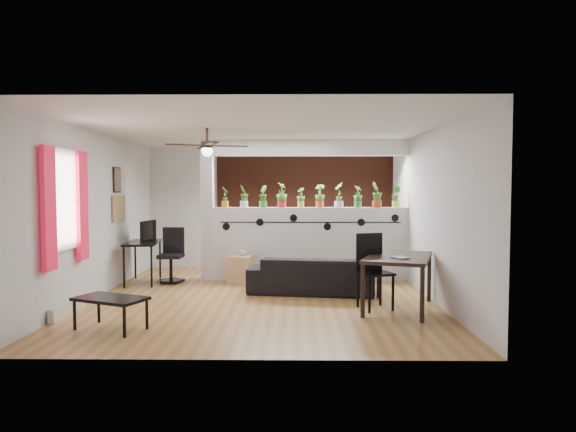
# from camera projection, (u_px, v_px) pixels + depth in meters

# --- Properties ---
(room_shell) EXTENTS (6.30, 7.10, 2.90)m
(room_shell) POSITION_uv_depth(u_px,v_px,m) (262.00, 214.00, 8.00)
(room_shell) COLOR brown
(room_shell) RESTS_ON ground
(partition_wall) EXTENTS (3.60, 0.18, 1.35)m
(partition_wall) POSITION_uv_depth(u_px,v_px,m) (310.00, 244.00, 9.52)
(partition_wall) COLOR #BCBCC1
(partition_wall) RESTS_ON ground
(ceiling_header) EXTENTS (3.60, 0.18, 0.30)m
(ceiling_header) POSITION_uv_depth(u_px,v_px,m) (310.00, 148.00, 9.42)
(ceiling_header) COLOR silver
(ceiling_header) RESTS_ON room_shell
(pier_column) EXTENTS (0.22, 0.20, 2.60)m
(pier_column) POSITION_uv_depth(u_px,v_px,m) (207.00, 210.00, 9.51)
(pier_column) COLOR #BCBCC1
(pier_column) RESTS_ON ground
(brick_panel) EXTENTS (3.90, 0.05, 2.60)m
(brick_panel) POSITION_uv_depth(u_px,v_px,m) (308.00, 207.00, 10.95)
(brick_panel) COLOR #A64630
(brick_panel) RESTS_ON ground
(vine_decal) EXTENTS (3.31, 0.01, 0.30)m
(vine_decal) POSITION_uv_depth(u_px,v_px,m) (310.00, 222.00, 9.40)
(vine_decal) COLOR black
(vine_decal) RESTS_ON partition_wall
(window_assembly) EXTENTS (0.09, 1.30, 1.55)m
(window_assembly) POSITION_uv_depth(u_px,v_px,m) (65.00, 203.00, 6.82)
(window_assembly) COLOR white
(window_assembly) RESTS_ON room_shell
(baseboard_heater) EXTENTS (0.08, 1.00, 0.18)m
(baseboard_heater) POSITION_uv_depth(u_px,v_px,m) (68.00, 308.00, 6.89)
(baseboard_heater) COLOR silver
(baseboard_heater) RESTS_ON ground
(corkboard) EXTENTS (0.03, 0.60, 0.45)m
(corkboard) POSITION_uv_depth(u_px,v_px,m) (119.00, 208.00, 8.98)
(corkboard) COLOR olive
(corkboard) RESTS_ON room_shell
(framed_art) EXTENTS (0.03, 0.34, 0.44)m
(framed_art) POSITION_uv_depth(u_px,v_px,m) (117.00, 180.00, 8.90)
(framed_art) COLOR #8C7259
(framed_art) RESTS_ON room_shell
(ceiling_fan) EXTENTS (1.19, 1.19, 0.43)m
(ceiling_fan) POSITION_uv_depth(u_px,v_px,m) (207.00, 147.00, 7.65)
(ceiling_fan) COLOR black
(ceiling_fan) RESTS_ON room_shell
(potted_plant_0) EXTENTS (0.20, 0.23, 0.38)m
(potted_plant_0) POSITION_uv_depth(u_px,v_px,m) (225.00, 196.00, 9.49)
(potted_plant_0) COLOR orange
(potted_plant_0) RESTS_ON partition_wall
(potted_plant_1) EXTENTS (0.23, 0.26, 0.42)m
(potted_plant_1) POSITION_uv_depth(u_px,v_px,m) (244.00, 195.00, 9.49)
(potted_plant_1) COLOR white
(potted_plant_1) RESTS_ON partition_wall
(potted_plant_2) EXTENTS (0.20, 0.23, 0.41)m
(potted_plant_2) POSITION_uv_depth(u_px,v_px,m) (263.00, 196.00, 9.48)
(potted_plant_2) COLOR green
(potted_plant_2) RESTS_ON partition_wall
(potted_plant_3) EXTENTS (0.21, 0.25, 0.46)m
(potted_plant_3) POSITION_uv_depth(u_px,v_px,m) (282.00, 194.00, 9.48)
(potted_plant_3) COLOR red
(potted_plant_3) RESTS_ON partition_wall
(potted_plant_4) EXTENTS (0.22, 0.22, 0.36)m
(potted_plant_4) POSITION_uv_depth(u_px,v_px,m) (301.00, 197.00, 9.47)
(potted_plant_4) COLOR gold
(potted_plant_4) RESTS_ON partition_wall
(potted_plant_5) EXTENTS (0.25, 0.22, 0.42)m
(potted_plant_5) POSITION_uv_depth(u_px,v_px,m) (320.00, 195.00, 9.47)
(potted_plant_5) COLOR #DF571A
(potted_plant_5) RESTS_ON partition_wall
(potted_plant_6) EXTENTS (0.25, 0.28, 0.46)m
(potted_plant_6) POSITION_uv_depth(u_px,v_px,m) (339.00, 194.00, 9.46)
(potted_plant_6) COLOR silver
(potted_plant_6) RESTS_ON partition_wall
(potted_plant_7) EXTENTS (0.22, 0.24, 0.40)m
(potted_plant_7) POSITION_uv_depth(u_px,v_px,m) (358.00, 196.00, 9.46)
(potted_plant_7) COLOR #328B45
(potted_plant_7) RESTS_ON partition_wall
(potted_plant_8) EXTENTS (0.28, 0.31, 0.48)m
(potted_plant_8) POSITION_uv_depth(u_px,v_px,m) (377.00, 194.00, 9.45)
(potted_plant_8) COLOR #B0371C
(potted_plant_8) RESTS_ON partition_wall
(potted_plant_9) EXTENTS (0.25, 0.24, 0.39)m
(potted_plant_9) POSITION_uv_depth(u_px,v_px,m) (396.00, 196.00, 9.45)
(potted_plant_9) COLOR #E0DC4F
(potted_plant_9) RESTS_ON partition_wall
(sofa) EXTENTS (2.01, 1.01, 0.56)m
(sofa) POSITION_uv_depth(u_px,v_px,m) (312.00, 276.00, 8.34)
(sofa) COLOR black
(sofa) RESTS_ON ground
(cube_shelf) EXTENTS (0.49, 0.46, 0.49)m
(cube_shelf) POSITION_uv_depth(u_px,v_px,m) (240.00, 269.00, 9.22)
(cube_shelf) COLOR tan
(cube_shelf) RESTS_ON ground
(cup) EXTENTS (0.15, 0.15, 0.11)m
(cup) POSITION_uv_depth(u_px,v_px,m) (243.00, 253.00, 9.20)
(cup) COLOR gray
(cup) RESTS_ON cube_shelf
(computer_desk) EXTENTS (0.65, 1.08, 0.75)m
(computer_desk) POSITION_uv_depth(u_px,v_px,m) (143.00, 246.00, 9.21)
(computer_desk) COLOR black
(computer_desk) RESTS_ON ground
(monitor) EXTENTS (0.37, 0.11, 0.20)m
(monitor) POSITION_uv_depth(u_px,v_px,m) (145.00, 235.00, 9.35)
(monitor) COLOR black
(monitor) RESTS_ON computer_desk
(office_chair) EXTENTS (0.50, 0.50, 0.97)m
(office_chair) POSITION_uv_depth(u_px,v_px,m) (172.00, 259.00, 9.28)
(office_chair) COLOR black
(office_chair) RESTS_ON ground
(dining_table) EXTENTS (1.23, 1.57, 0.75)m
(dining_table) POSITION_uv_depth(u_px,v_px,m) (398.00, 261.00, 7.19)
(dining_table) COLOR black
(dining_table) RESTS_ON ground
(book) EXTENTS (0.24, 0.27, 0.02)m
(book) POSITION_uv_depth(u_px,v_px,m) (396.00, 258.00, 6.89)
(book) COLOR gray
(book) RESTS_ON dining_table
(folding_chair) EXTENTS (0.54, 0.54, 1.06)m
(folding_chair) POSITION_uv_depth(u_px,v_px,m) (372.00, 264.00, 7.28)
(folding_chair) COLOR black
(folding_chair) RESTS_ON ground
(coffee_table) EXTENTS (0.96, 0.76, 0.39)m
(coffee_table) POSITION_uv_depth(u_px,v_px,m) (111.00, 301.00, 6.15)
(coffee_table) COLOR black
(coffee_table) RESTS_ON ground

